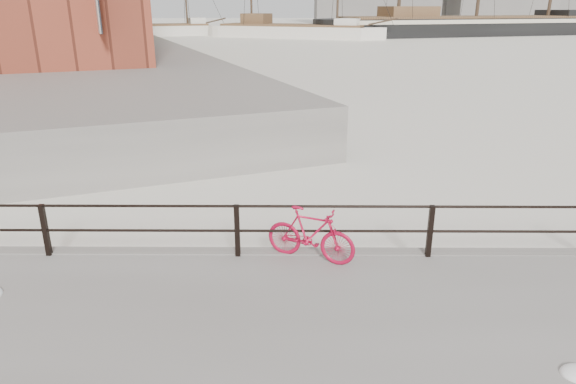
% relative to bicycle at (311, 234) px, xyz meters
% --- Properties ---
extents(ground, '(400.00, 400.00, 0.00)m').
position_rel_bicycle_xyz_m(ground, '(2.17, 0.29, -0.85)').
color(ground, white).
rests_on(ground, ground).
extents(far_quay, '(78.44, 148.07, 1.80)m').
position_rel_bicycle_xyz_m(far_quay, '(-37.83, 72.29, 0.05)').
color(far_quay, gray).
rests_on(far_quay, ground).
extents(guardrail, '(28.00, 0.10, 1.00)m').
position_rel_bicycle_xyz_m(guardrail, '(2.17, 0.14, -0.00)').
color(guardrail, black).
rests_on(guardrail, promenade).
extents(bicycle, '(1.63, 0.88, 1.00)m').
position_rel_bicycle_xyz_m(bicycle, '(0.00, 0.00, 0.00)').
color(bicycle, '#AE0B2E').
rests_on(bicycle, promenade).
extents(barque_black, '(65.86, 38.08, 35.24)m').
position_rel_bicycle_xyz_m(barque_black, '(29.82, 80.20, -0.85)').
color(barque_black, black).
rests_on(barque_black, ground).
extents(schooner_mid, '(33.29, 23.41, 21.90)m').
position_rel_bicycle_xyz_m(schooner_mid, '(-0.13, 73.66, -0.85)').
color(schooner_mid, silver).
rests_on(schooner_mid, ground).
extents(schooner_left, '(24.62, 17.66, 17.24)m').
position_rel_bicycle_xyz_m(schooner_left, '(-22.28, 78.52, -0.85)').
color(schooner_left, beige).
rests_on(schooner_left, ground).
extents(workboat_near, '(11.31, 10.37, 7.00)m').
position_rel_bicycle_xyz_m(workboat_near, '(-19.44, 26.70, -0.85)').
color(workboat_near, black).
rests_on(workboat_near, ground).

